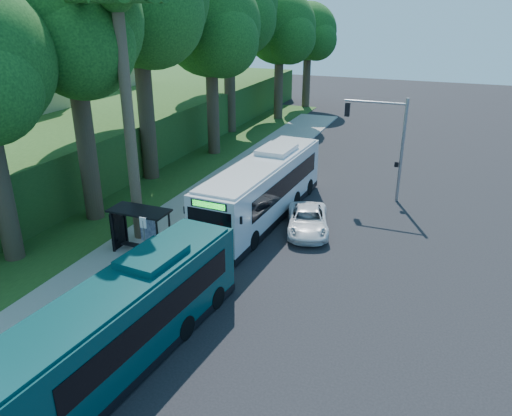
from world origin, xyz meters
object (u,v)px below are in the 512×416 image
at_px(white_bus, 263,187).
at_px(pickup, 308,220).
at_px(bus_shelter, 138,221).
at_px(teal_bus, 124,320).

relative_size(white_bus, pickup, 2.71).
bearing_deg(pickup, bus_shelter, -159.80).
xyz_separation_m(bus_shelter, pickup, (7.75, 5.86, -1.11)).
distance_m(bus_shelter, white_bus, 8.32).
xyz_separation_m(white_bus, pickup, (3.23, -1.12, -1.26)).
bearing_deg(pickup, white_bus, 143.94).
relative_size(bus_shelter, teal_bus, 0.26).
height_order(white_bus, teal_bus, white_bus).
distance_m(white_bus, teal_bus, 14.80).
bearing_deg(teal_bus, white_bus, 95.27).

